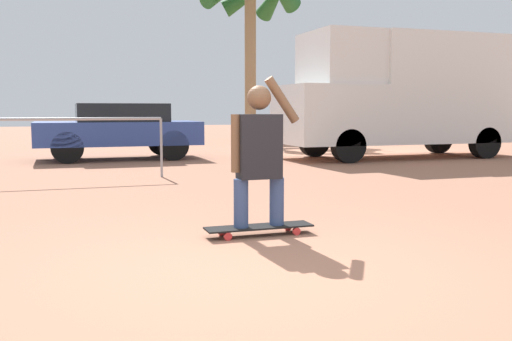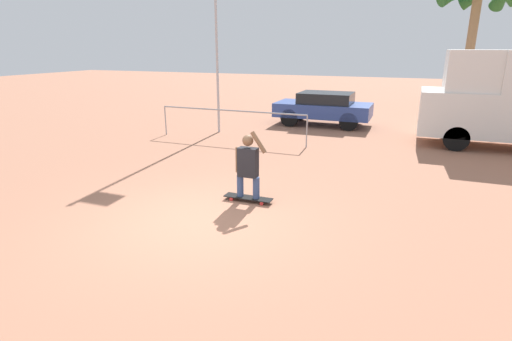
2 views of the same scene
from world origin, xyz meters
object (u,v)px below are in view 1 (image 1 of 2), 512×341
object	(u,v)px
skateboard	(259,227)
camper_van	(405,92)
person_skateboarder	(259,149)
parked_car_blue	(119,129)

from	to	relation	value
skateboard	camper_van	bearing A→B (deg)	48.68
person_skateboarder	skateboard	bearing A→B (deg)	0.00
person_skateboarder	camper_van	xyz separation A→B (m)	(6.46, 7.35, 0.81)
camper_van	parked_car_blue	distance (m)	7.16
person_skateboarder	parked_car_blue	xyz separation A→B (m)	(-0.41, 9.15, -0.09)
skateboard	person_skateboarder	bearing A→B (deg)	-180.00
parked_car_blue	person_skateboarder	bearing A→B (deg)	-87.43
camper_van	person_skateboarder	bearing A→B (deg)	-131.32
parked_car_blue	camper_van	bearing A→B (deg)	-14.68
camper_van	parked_car_blue	xyz separation A→B (m)	(-6.87, 1.80, -0.91)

